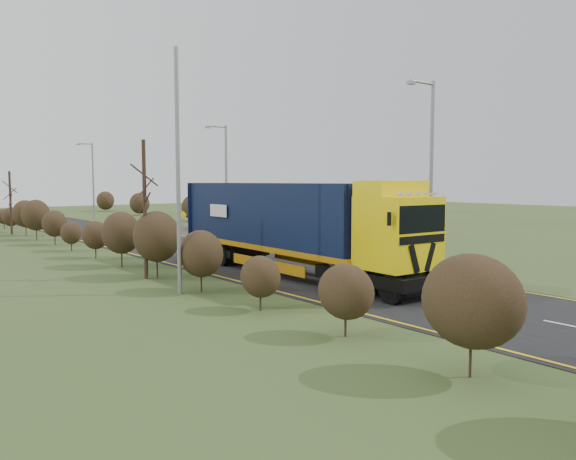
% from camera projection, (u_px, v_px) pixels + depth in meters
% --- Properties ---
extents(ground, '(160.00, 160.00, 0.00)m').
position_uv_depth(ground, '(318.00, 276.00, 25.39)').
color(ground, '#394E21').
rests_on(ground, ground).
extents(road, '(8.00, 120.00, 0.02)m').
position_uv_depth(road, '(208.00, 253.00, 33.25)').
color(road, black).
rests_on(road, ground).
extents(layby, '(6.00, 18.00, 0.02)m').
position_uv_depth(layby, '(216.00, 234.00, 45.09)').
color(layby, '#312E2B').
rests_on(layby, ground).
extents(lane_markings, '(7.52, 116.00, 0.01)m').
position_uv_depth(lane_markings, '(210.00, 253.00, 33.01)').
color(lane_markings, yellow).
rests_on(lane_markings, road).
extents(hedgerow, '(2.24, 102.04, 6.05)m').
position_uv_depth(hedgerow, '(123.00, 235.00, 27.79)').
color(hedgerow, black).
rests_on(hedgerow, ground).
extents(lorry, '(3.00, 15.46, 4.29)m').
position_uv_depth(lorry, '(292.00, 222.00, 25.42)').
color(lorry, black).
rests_on(lorry, ground).
extents(car_red_hatchback, '(1.78, 3.81, 1.26)m').
position_uv_depth(car_red_hatchback, '(226.00, 231.00, 40.69)').
color(car_red_hatchback, '#91070C').
rests_on(car_red_hatchback, ground).
extents(car_blue_sedan, '(2.43, 4.08, 1.27)m').
position_uv_depth(car_blue_sedan, '(207.00, 222.00, 49.84)').
color(car_blue_sedan, black).
rests_on(car_blue_sedan, ground).
extents(streetlight_near, '(1.91, 0.18, 8.96)m').
position_uv_depth(streetlight_near, '(430.00, 167.00, 26.65)').
color(streetlight_near, gray).
rests_on(streetlight_near, ground).
extents(streetlight_mid, '(1.77, 0.18, 8.30)m').
position_uv_depth(streetlight_mid, '(225.00, 177.00, 40.79)').
color(streetlight_mid, gray).
rests_on(streetlight_mid, ground).
extents(streetlight_far, '(1.80, 0.18, 8.45)m').
position_uv_depth(streetlight_far, '(92.00, 178.00, 61.61)').
color(streetlight_far, gray).
rests_on(streetlight_far, ground).
extents(left_pole, '(0.16, 0.16, 9.18)m').
position_uv_depth(left_pole, '(178.00, 173.00, 20.89)').
color(left_pole, gray).
rests_on(left_pole, ground).
extents(speed_sign, '(0.71, 0.10, 2.58)m').
position_uv_depth(speed_sign, '(226.00, 214.00, 41.68)').
color(speed_sign, gray).
rests_on(speed_sign, ground).
extents(warning_board, '(0.66, 0.11, 1.72)m').
position_uv_depth(warning_board, '(183.00, 219.00, 47.93)').
color(warning_board, gray).
rests_on(warning_board, ground).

